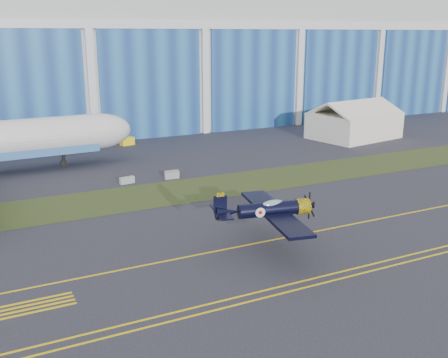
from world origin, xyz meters
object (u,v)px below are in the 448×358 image
tent (354,119)px  tug (127,141)px  warbird (268,209)px  shipping_container (50,142)px

tent → tug: bearing=152.2°
warbird → tug: warbird is taller
warbird → tug: (1.79, 51.38, -3.16)m
tent → tug: tent is taller
tug → tent: bearing=-30.0°
warbird → shipping_container: 54.83m
warbird → shipping_container: size_ratio=2.41×
tent → tug: 42.47m
warbird → tug: bearing=99.1°
tent → shipping_container: 55.34m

